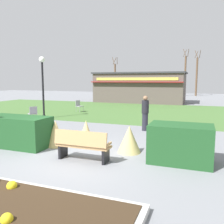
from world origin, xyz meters
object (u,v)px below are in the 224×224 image
lamppost_mid (43,80)px  person_strolling (145,113)px  cafe_chair_west (79,105)px  tree_center_bg (185,75)px  trash_bin (190,147)px  cafe_chair_east (33,112)px  park_bench (82,145)px  tree_left_bg (197,76)px  parked_car_west_slot (134,93)px  tree_right_bg (115,79)px  food_kiosk (140,87)px

lamppost_mid → person_strolling: (6.89, -1.42, -1.60)m
cafe_chair_west → tree_center_bg: 24.29m
cafe_chair_west → person_strolling: size_ratio=0.53×
trash_bin → cafe_chair_east: size_ratio=1.00×
park_bench → tree_left_bg: size_ratio=0.25×
cafe_chair_east → tree_center_bg: (6.79, 28.03, 2.70)m
parked_car_west_slot → tree_right_bg: bearing=140.2°
tree_left_bg → lamppost_mid: bearing=-107.9°
tree_right_bg → cafe_chair_east: bearing=-81.0°
tree_right_bg → trash_bin: bearing=-66.2°
tree_center_bg → park_bench: bearing=-91.3°
park_bench → parked_car_west_slot: (-5.79, 27.25, 0.16)m
cafe_chair_east → food_kiosk: bearing=78.8°
food_kiosk → cafe_chair_east: bearing=-101.2°
park_bench → cafe_chair_east: size_ratio=1.91×
trash_bin → tree_left_bg: (-0.56, 31.89, 2.64)m
cafe_chair_east → tree_left_bg: 29.16m
food_kiosk → tree_left_bg: (5.64, 13.23, 1.44)m
trash_bin → cafe_chair_east: same height
trash_bin → park_bench: bearing=-160.1°
parked_car_west_slot → tree_left_bg: size_ratio=0.63×
tree_center_bg → cafe_chair_west: bearing=-105.0°
lamppost_mid → trash_bin: (9.14, -5.27, -2.02)m
cafe_chair_east → park_bench: bearing=-41.0°
cafe_chair_east → parked_car_west_slot: bearing=89.4°
cafe_chair_west → parked_car_west_slot: parked_car_west_slot is taller
park_bench → tree_right_bg: bearing=108.1°
trash_bin → cafe_chair_east: 9.96m
person_strolling → trash_bin: bearing=-90.5°
trash_bin → tree_left_bg: tree_left_bg is taller
cafe_chair_east → lamppost_mid: bearing=93.6°
food_kiosk → person_strolling: (3.94, -14.81, -0.79)m
lamppost_mid → parked_car_west_slot: bearing=89.2°
lamppost_mid → cafe_chair_east: (0.07, -1.15, -1.93)m
cafe_chair_west → tree_right_bg: bearing=102.3°
parked_car_west_slot → tree_left_bg: (8.29, 5.75, 2.44)m
trash_bin → cafe_chair_west: 12.29m
cafe_chair_east → tree_center_bg: bearing=76.4°
park_bench → tree_right_bg: (-10.05, 30.80, 2.21)m
parked_car_west_slot → tree_right_bg: 5.91m
tree_left_bg → tree_center_bg: (-1.72, 0.25, 0.15)m
cafe_chair_east → tree_left_bg: tree_left_bg is taller
cafe_chair_west → cafe_chair_east: size_ratio=1.00×
lamppost_mid → tree_left_bg: (8.58, 26.62, 0.62)m
cafe_chair_west → tree_center_bg: size_ratio=0.12×
food_kiosk → parked_car_west_slot: size_ratio=2.27×
cafe_chair_east → parked_car_west_slot: parked_car_west_slot is taller
tree_right_bg → tree_center_bg: bearing=12.8°
tree_left_bg → person_strolling: bearing=-93.5°
parked_car_west_slot → tree_center_bg: 9.27m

